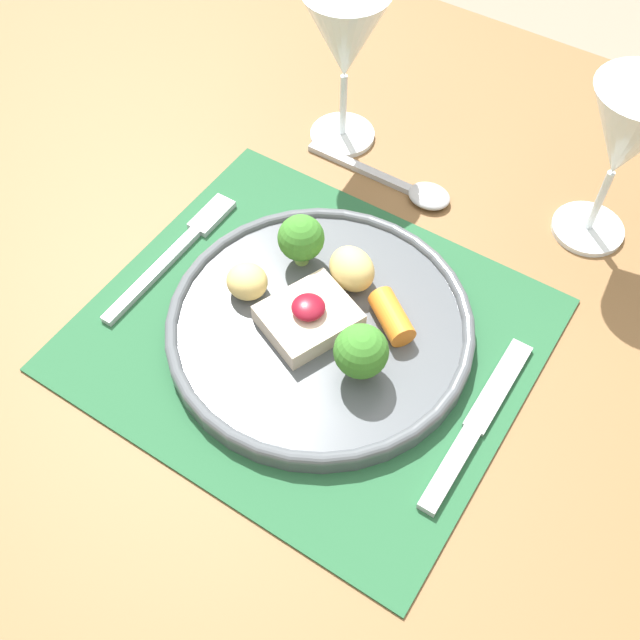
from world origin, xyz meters
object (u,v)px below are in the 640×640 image
object	(u,v)px
spoon	(410,188)
wine_glass_far	(345,41)
knife	(471,433)
dinner_plate	(321,321)
wine_glass_near	(626,138)
fork	(180,248)

from	to	relation	value
spoon	wine_glass_far	distance (m)	0.17
wine_glass_far	knife	bearing A→B (deg)	-42.10
knife	spoon	size ratio (longest dim) A/B	1.09
dinner_plate	spoon	bearing A→B (deg)	95.28
dinner_plate	wine_glass_near	bearing A→B (deg)	57.69
fork	knife	world-z (taller)	knife
wine_glass_near	knife	bearing A→B (deg)	-89.38
knife	wine_glass_near	world-z (taller)	wine_glass_near
dinner_plate	wine_glass_far	size ratio (longest dim) A/B	1.59
dinner_plate	fork	distance (m)	0.18
fork	knife	distance (m)	0.35
spoon	wine_glass_near	world-z (taller)	wine_glass_near
fork	dinner_plate	bearing A→B (deg)	0.27
dinner_plate	knife	size ratio (longest dim) A/B	1.50
dinner_plate	wine_glass_far	bearing A→B (deg)	117.59
dinner_plate	fork	size ratio (longest dim) A/B	1.50
wine_glass_near	wine_glass_far	xyz separation A→B (m)	(-0.29, -0.02, 0.00)
fork	wine_glass_far	xyz separation A→B (m)	(0.05, 0.24, 0.12)
dinner_plate	wine_glass_near	size ratio (longest dim) A/B	1.61
spoon	wine_glass_far	world-z (taller)	wine_glass_far
fork	wine_glass_far	size ratio (longest dim) A/B	1.06
dinner_plate	spoon	size ratio (longest dim) A/B	1.63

